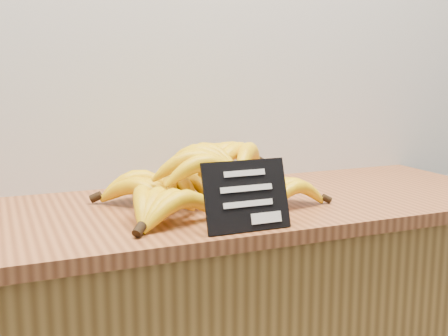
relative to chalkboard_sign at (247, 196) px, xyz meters
The scene contains 3 objects.
counter_top 0.24m from the chalkboard_sign, 83.39° to the left, with size 1.48×0.54×0.03m, color #95552E.
chalkboard_sign is the anchor object (origin of this frame).
banana_pile 0.22m from the chalkboard_sign, 94.62° to the left, with size 0.52×0.39×0.13m.
Camera 1 is at (-0.40, 1.57, 1.24)m, focal length 45.00 mm.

